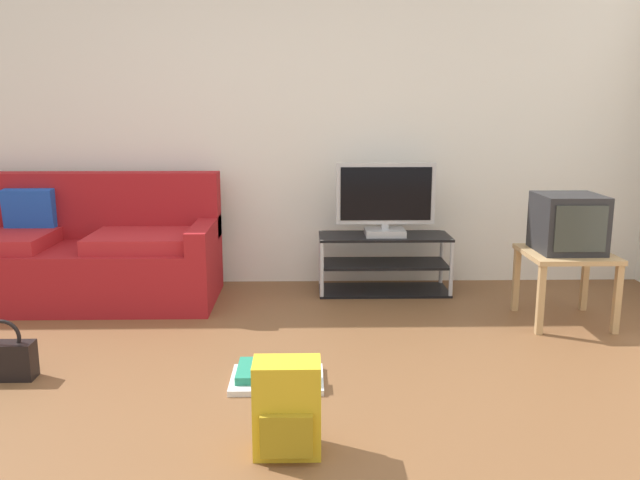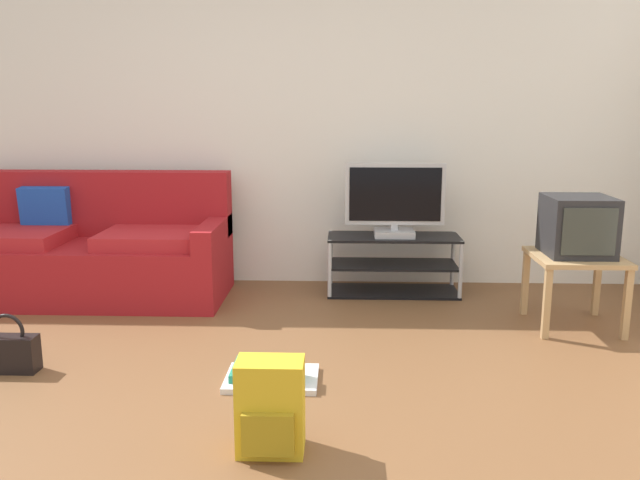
{
  "view_description": "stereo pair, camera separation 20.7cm",
  "coord_description": "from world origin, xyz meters",
  "px_view_note": "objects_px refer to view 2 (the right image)",
  "views": [
    {
      "loc": [
        0.35,
        -2.64,
        1.38
      ],
      "look_at": [
        0.42,
        0.94,
        0.64
      ],
      "focal_mm": 36.6,
      "sensor_mm": 36.0,
      "label": 1
    },
    {
      "loc": [
        0.55,
        -2.64,
        1.38
      ],
      "look_at": [
        0.42,
        0.94,
        0.64
      ],
      "focal_mm": 36.6,
      "sensor_mm": 36.0,
      "label": 2
    }
  ],
  "objects_px": {
    "couch": "(90,252)",
    "side_table": "(575,266)",
    "flat_tv": "(395,201)",
    "backpack": "(270,407)",
    "crt_tv": "(578,226)",
    "handbag": "(9,352)",
    "tv_stand": "(393,264)",
    "floor_tray": "(271,374)"
  },
  "relations": [
    {
      "from": "couch",
      "to": "side_table",
      "type": "bearing_deg",
      "value": -9.52
    },
    {
      "from": "flat_tv",
      "to": "backpack",
      "type": "bearing_deg",
      "value": -106.03
    },
    {
      "from": "crt_tv",
      "to": "handbag",
      "type": "bearing_deg",
      "value": -165.02
    },
    {
      "from": "handbag",
      "to": "flat_tv",
      "type": "bearing_deg",
      "value": 35.82
    },
    {
      "from": "flat_tv",
      "to": "handbag",
      "type": "distance_m",
      "value": 2.69
    },
    {
      "from": "couch",
      "to": "crt_tv",
      "type": "distance_m",
      "value": 3.37
    },
    {
      "from": "tv_stand",
      "to": "floor_tray",
      "type": "bearing_deg",
      "value": -114.26
    },
    {
      "from": "tv_stand",
      "to": "side_table",
      "type": "relative_size",
      "value": 1.82
    },
    {
      "from": "side_table",
      "to": "backpack",
      "type": "relative_size",
      "value": 1.36
    },
    {
      "from": "floor_tray",
      "to": "flat_tv",
      "type": "bearing_deg",
      "value": 65.44
    },
    {
      "from": "handbag",
      "to": "crt_tv",
      "type": "bearing_deg",
      "value": 14.98
    },
    {
      "from": "side_table",
      "to": "floor_tray",
      "type": "xyz_separation_m",
      "value": [
        -1.82,
        -0.92,
        -0.35
      ]
    },
    {
      "from": "backpack",
      "to": "floor_tray",
      "type": "xyz_separation_m",
      "value": [
        -0.08,
        0.68,
        -0.15
      ]
    },
    {
      "from": "flat_tv",
      "to": "backpack",
      "type": "relative_size",
      "value": 1.85
    },
    {
      "from": "couch",
      "to": "backpack",
      "type": "bearing_deg",
      "value": -54.04
    },
    {
      "from": "couch",
      "to": "handbag",
      "type": "distance_m",
      "value": 1.42
    },
    {
      "from": "side_table",
      "to": "handbag",
      "type": "relative_size",
      "value": 1.67
    },
    {
      "from": "crt_tv",
      "to": "backpack",
      "type": "distance_m",
      "value": 2.42
    },
    {
      "from": "couch",
      "to": "tv_stand",
      "type": "bearing_deg",
      "value": 4.13
    },
    {
      "from": "backpack",
      "to": "tv_stand",
      "type": "bearing_deg",
      "value": 59.67
    },
    {
      "from": "backpack",
      "to": "crt_tv",
      "type": "bearing_deg",
      "value": 28.45
    },
    {
      "from": "tv_stand",
      "to": "crt_tv",
      "type": "height_order",
      "value": "crt_tv"
    },
    {
      "from": "crt_tv",
      "to": "floor_tray",
      "type": "xyz_separation_m",
      "value": [
        -1.82,
        -0.94,
        -0.61
      ]
    },
    {
      "from": "tv_stand",
      "to": "side_table",
      "type": "xyz_separation_m",
      "value": [
        1.08,
        -0.72,
        0.17
      ]
    },
    {
      "from": "handbag",
      "to": "floor_tray",
      "type": "bearing_deg",
      "value": -3.16
    },
    {
      "from": "couch",
      "to": "tv_stand",
      "type": "height_order",
      "value": "couch"
    },
    {
      "from": "side_table",
      "to": "backpack",
      "type": "xyz_separation_m",
      "value": [
        -1.74,
        -1.6,
        -0.2
      ]
    },
    {
      "from": "flat_tv",
      "to": "floor_tray",
      "type": "xyz_separation_m",
      "value": [
        -0.74,
        -1.61,
        -0.66
      ]
    },
    {
      "from": "side_table",
      "to": "crt_tv",
      "type": "bearing_deg",
      "value": 90.0
    },
    {
      "from": "tv_stand",
      "to": "crt_tv",
      "type": "xyz_separation_m",
      "value": [
        1.08,
        -0.7,
        0.43
      ]
    },
    {
      "from": "couch",
      "to": "backpack",
      "type": "relative_size",
      "value": 5.06
    },
    {
      "from": "flat_tv",
      "to": "side_table",
      "type": "relative_size",
      "value": 1.36
    },
    {
      "from": "flat_tv",
      "to": "floor_tray",
      "type": "height_order",
      "value": "flat_tv"
    },
    {
      "from": "couch",
      "to": "crt_tv",
      "type": "height_order",
      "value": "couch"
    },
    {
      "from": "couch",
      "to": "flat_tv",
      "type": "xyz_separation_m",
      "value": [
        2.22,
        0.14,
        0.37
      ]
    },
    {
      "from": "couch",
      "to": "floor_tray",
      "type": "xyz_separation_m",
      "value": [
        1.49,
        -1.48,
        -0.29
      ]
    },
    {
      "from": "couch",
      "to": "tv_stand",
      "type": "relative_size",
      "value": 2.04
    },
    {
      "from": "tv_stand",
      "to": "side_table",
      "type": "height_order",
      "value": "side_table"
    },
    {
      "from": "couch",
      "to": "floor_tray",
      "type": "distance_m",
      "value": 2.12
    },
    {
      "from": "flat_tv",
      "to": "side_table",
      "type": "height_order",
      "value": "flat_tv"
    },
    {
      "from": "floor_tray",
      "to": "tv_stand",
      "type": "bearing_deg",
      "value": 65.74
    },
    {
      "from": "couch",
      "to": "handbag",
      "type": "bearing_deg",
      "value": -86.06
    }
  ]
}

